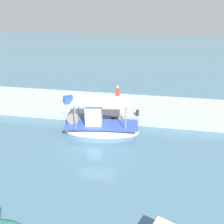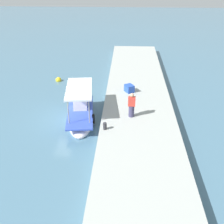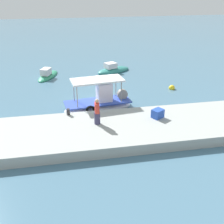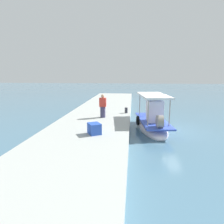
# 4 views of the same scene
# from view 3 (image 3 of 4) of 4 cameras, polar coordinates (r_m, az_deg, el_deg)

# --- Properties ---
(ground_plane) EXTENTS (120.00, 120.00, 0.00)m
(ground_plane) POSITION_cam_3_polar(r_m,az_deg,el_deg) (22.47, -2.97, 1.32)
(ground_plane) COLOR slate
(dock_quay) EXTENTS (36.00, 5.09, 0.69)m
(dock_quay) POSITION_cam_3_polar(r_m,az_deg,el_deg) (17.95, -0.87, -3.95)
(dock_quay) COLOR #A8ADA8
(dock_quay) RESTS_ON ground_plane
(main_fishing_boat) EXTENTS (5.45, 2.37, 2.85)m
(main_fishing_boat) POSITION_cam_3_polar(r_m,az_deg,el_deg) (21.55, -2.69, 1.72)
(main_fishing_boat) COLOR white
(main_fishing_boat) RESTS_ON ground_plane
(fisherman_near_bollard) EXTENTS (0.40, 0.50, 1.73)m
(fisherman_near_bollard) POSITION_cam_3_polar(r_m,az_deg,el_deg) (17.81, -3.08, -0.15)
(fisherman_near_bollard) COLOR #3C3859
(fisherman_near_bollard) RESTS_ON dock_quay
(mooring_bollard) EXTENTS (0.24, 0.24, 0.45)m
(mooring_bollard) POSITION_cam_3_polar(r_m,az_deg,el_deg) (19.46, -8.98, 0.04)
(mooring_bollard) COLOR #2D2D33
(mooring_bollard) RESTS_ON dock_quay
(cargo_crate) EXTENTS (0.93, 0.88, 0.60)m
(cargo_crate) POSITION_cam_3_polar(r_m,az_deg,el_deg) (19.05, 9.36, -0.31)
(cargo_crate) COLOR blue
(cargo_crate) RESTS_ON dock_quay
(marker_buoy) EXTENTS (0.55, 0.55, 0.55)m
(marker_buoy) POSITION_cam_3_polar(r_m,az_deg,el_deg) (26.52, 12.19, 4.86)
(marker_buoy) COLOR yellow
(marker_buoy) RESTS_ON ground_plane
(moored_boat_near) EXTENTS (2.73, 4.12, 1.26)m
(moored_boat_near) POSITION_cam_3_polar(r_m,az_deg,el_deg) (30.07, -13.05, 7.30)
(moored_boat_near) COLOR #31926A
(moored_boat_near) RESTS_ON ground_plane
(moored_boat_mid) EXTENTS (4.27, 3.06, 1.31)m
(moored_boat_mid) POSITION_cam_3_polar(r_m,az_deg,el_deg) (31.07, 0.25, 8.62)
(moored_boat_mid) COLOR teal
(moored_boat_mid) RESTS_ON ground_plane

